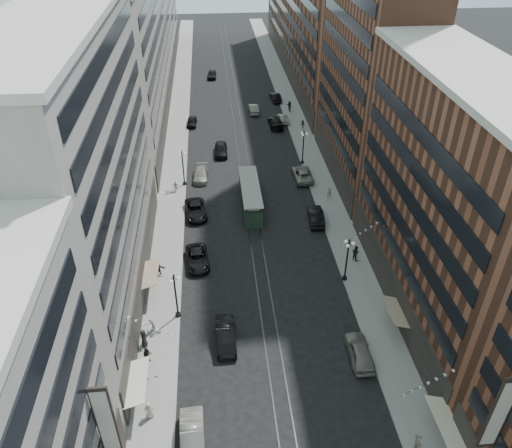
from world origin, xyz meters
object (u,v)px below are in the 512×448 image
object	(u,v)px
car_7	(196,210)
car_8	(201,174)
pedestrian_6	(176,186)
pedestrian_extra_0	(152,325)
car_9	(192,122)
car_12	(276,122)
pedestrian_extra_1	(144,338)
car_1	(192,439)
car_11	(303,174)
pedestrian_extra_2	(289,106)
car_5	(226,335)
car_extra_0	(283,118)
lamppost_sw_mid	(183,167)
pedestrian_9	(303,124)
car_extra_1	(212,74)
car_14	(254,109)
lamppost_se_mid	(303,146)
car_4	(360,351)
pedestrian_1	(149,410)
pedestrian_5	(158,269)
car_extra_2	(276,97)
pedestrian_2	(147,355)
pedestrian_7	(355,253)
car_2	(197,258)
car_13	(221,149)
pedestrian_4	(418,442)
lamppost_sw_far	(176,294)
lamppost_se_far	(347,258)
car_10	(316,216)
streetcar	(250,197)

from	to	relation	value
car_7	car_8	size ratio (longest dim) A/B	1.10
car_7	pedestrian_6	size ratio (longest dim) A/B	3.63
pedestrian_extra_0	car_9	bearing A→B (deg)	145.35
car_12	pedestrian_extra_1	distance (m)	54.02
car_1	car_11	size ratio (longest dim) A/B	0.93
car_1	pedestrian_extra_2	distance (m)	70.40
car_5	car_extra_0	bearing A→B (deg)	75.31
pedestrian_extra_0	lamppost_sw_mid	bearing A→B (deg)	144.19
car_8	pedestrian_9	bearing A→B (deg)	45.06
car_extra_1	car_14	bearing A→B (deg)	-67.51
lamppost_se_mid	car_4	size ratio (longest dim) A/B	1.07
car_1	pedestrian_1	xyz separation A→B (m)	(-3.59, 2.84, 0.12)
car_9	pedestrian_extra_2	distance (m)	19.37
pedestrian_5	car_extra_2	world-z (taller)	pedestrian_5
car_5	pedestrian_1	xyz separation A→B (m)	(-6.67, -7.75, 0.13)
car_4	pedestrian_2	size ratio (longest dim) A/B	2.98
pedestrian_7	car_7	bearing A→B (deg)	23.20
car_2	pedestrian_7	xyz separation A→B (m)	(18.48, -1.16, 0.37)
car_13	car_extra_0	xyz separation A→B (m)	(11.88, 12.08, -0.15)
pedestrian_1	pedestrian_4	distance (m)	21.66
car_12	car_11	bearing A→B (deg)	93.73
car_8	pedestrian_5	size ratio (longest dim) A/B	3.13
lamppost_se_mid	car_extra_2	size ratio (longest dim) A/B	1.15
car_2	pedestrian_extra_0	distance (m)	11.27
car_12	pedestrian_extra_1	xyz separation A→B (m)	(-19.05, -50.55, 0.28)
lamppost_sw_far	pedestrian_extra_0	distance (m)	3.74
car_11	car_extra_0	bearing A→B (deg)	-91.41
pedestrian_2	pedestrian_extra_0	world-z (taller)	pedestrian_2
lamppost_sw_mid	car_extra_2	distance (m)	37.12
car_12	pedestrian_7	world-z (taller)	pedestrian_7
lamppost_sw_mid	car_12	size ratio (longest dim) A/B	0.95
lamppost_sw_far	car_13	world-z (taller)	lamppost_sw_far
car_extra_2	pedestrian_1	bearing A→B (deg)	70.03
lamppost_se_far	pedestrian_1	world-z (taller)	lamppost_se_far
car_1	pedestrian_7	distance (m)	28.77
lamppost_sw_mid	pedestrian_1	distance (m)	38.69
pedestrian_7	pedestrian_extra_1	distance (m)	25.98
lamppost_sw_far	pedestrian_1	distance (m)	11.93
lamppost_se_far	car_extra_0	size ratio (longest dim) A/B	1.25
lamppost_sw_mid	car_10	distance (m)	20.77
car_7	car_10	xyz separation A→B (m)	(15.67, -3.04, 0.07)
streetcar	car_extra_0	xyz separation A→B (m)	(8.40, 28.17, -0.72)
pedestrian_1	pedestrian_4	xyz separation A→B (m)	(21.10, -4.91, 0.09)
pedestrian_9	pedestrian_extra_2	xyz separation A→B (m)	(-1.14, 8.55, 0.17)
pedestrian_7	car_extra_1	xyz separation A→B (m)	(-15.44, 67.77, -0.34)
lamppost_se_far	pedestrian_extra_2	xyz separation A→B (m)	(1.15, 49.66, -1.97)
car_4	car_1	bearing A→B (deg)	26.97
lamppost_sw_mid	car_13	bearing A→B (deg)	59.20
lamppost_se_mid	car_5	xyz separation A→B (m)	(-13.65, -35.84, -2.22)
car_11	pedestrian_7	distance (m)	20.12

